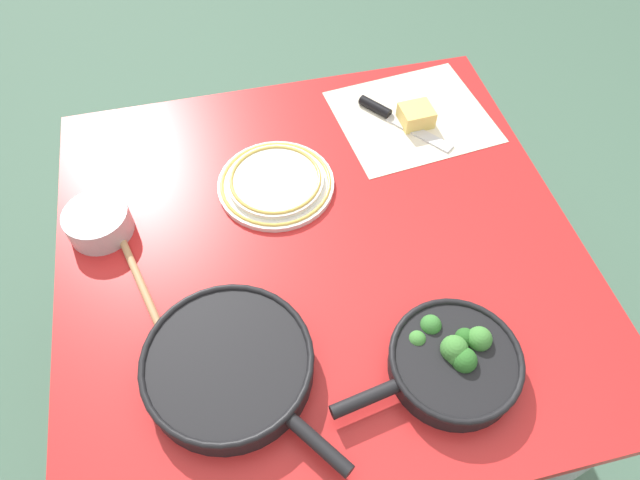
% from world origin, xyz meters
% --- Properties ---
extents(ground_plane, '(14.00, 14.00, 0.00)m').
position_xyz_m(ground_plane, '(0.00, 0.00, 0.00)').
color(ground_plane, '#476B56').
extents(dining_table_red, '(1.05, 1.03, 0.74)m').
position_xyz_m(dining_table_red, '(0.00, 0.00, 0.66)').
color(dining_table_red, red).
rests_on(dining_table_red, ground_plane).
extents(skillet_broccoli, '(0.35, 0.23, 0.08)m').
position_xyz_m(skillet_broccoli, '(-0.16, 0.31, 0.77)').
color(skillet_broccoli, black).
rests_on(skillet_broccoli, dining_table_red).
extents(skillet_eggs, '(0.31, 0.38, 0.05)m').
position_xyz_m(skillet_eggs, '(0.21, 0.23, 0.77)').
color(skillet_eggs, black).
rests_on(skillet_eggs, dining_table_red).
extents(wooden_spoon, '(0.14, 0.40, 0.02)m').
position_xyz_m(wooden_spoon, '(0.33, 0.11, 0.75)').
color(wooden_spoon, tan).
rests_on(wooden_spoon, dining_table_red).
extents(parchment_sheet, '(0.38, 0.35, 0.00)m').
position_xyz_m(parchment_sheet, '(-0.31, -0.32, 0.74)').
color(parchment_sheet, silver).
rests_on(parchment_sheet, dining_table_red).
extents(grater_knife, '(0.18, 0.22, 0.02)m').
position_xyz_m(grater_knife, '(-0.25, -0.33, 0.75)').
color(grater_knife, silver).
rests_on(grater_knife, dining_table_red).
extents(cheese_block, '(0.08, 0.07, 0.04)m').
position_xyz_m(cheese_block, '(-0.31, -0.30, 0.76)').
color(cheese_block, '#EACC66').
rests_on(cheese_block, dining_table_red).
extents(dinner_plate_stack, '(0.26, 0.26, 0.03)m').
position_xyz_m(dinner_plate_stack, '(0.06, -0.18, 0.75)').
color(dinner_plate_stack, white).
rests_on(dinner_plate_stack, dining_table_red).
extents(prep_bowl_steel, '(0.13, 0.13, 0.06)m').
position_xyz_m(prep_bowl_steel, '(0.43, -0.14, 0.77)').
color(prep_bowl_steel, '#B7B7BC').
rests_on(prep_bowl_steel, dining_table_red).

